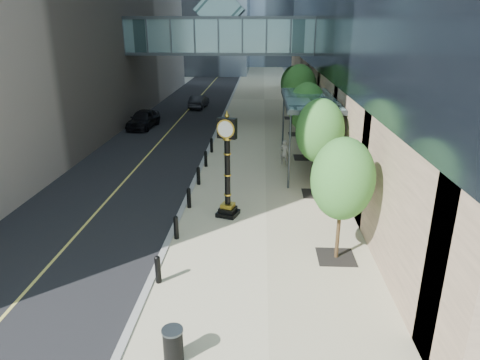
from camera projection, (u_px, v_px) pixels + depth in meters
name	position (u px, v px, depth m)	size (l,w,h in m)	color
ground	(236.00, 304.00, 13.51)	(320.00, 320.00, 0.00)	gray
road	(198.00, 99.00, 51.43)	(8.00, 180.00, 0.02)	black
sidewalk	(264.00, 100.00, 51.04)	(8.00, 180.00, 0.06)	#B6AE8C
curb	(231.00, 99.00, 51.23)	(0.25, 180.00, 0.07)	gray
skywalk	(221.00, 33.00, 37.35)	(17.00, 4.20, 5.80)	slate
entrance_canopy	(309.00, 100.00, 25.08)	(3.00, 8.00, 4.38)	#383F44
bollard_row	(194.00, 187.00, 21.92)	(0.20, 16.20, 0.90)	black
street_trees	(306.00, 105.00, 27.91)	(2.68, 28.31, 5.51)	black
street_clock	(227.00, 173.00, 19.03)	(1.13, 1.13, 4.73)	black
trash_bin	(173.00, 346.00, 11.02)	(0.52, 0.52, 0.90)	black
pedestrian	(284.00, 152.00, 26.73)	(0.58, 0.38, 1.59)	#A6A398
car_near	(143.00, 119.00, 36.64)	(1.83, 4.56, 1.55)	black
car_far	(199.00, 101.00, 45.76)	(1.43, 4.09, 1.35)	black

